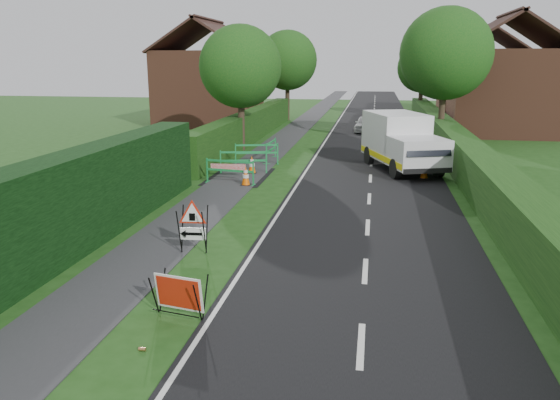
{
  "coord_description": "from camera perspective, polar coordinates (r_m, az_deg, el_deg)",
  "views": [
    {
      "loc": [
        2.57,
        -11.1,
        4.77
      ],
      "look_at": [
        0.19,
        2.68,
        1.21
      ],
      "focal_mm": 35.0,
      "sensor_mm": 36.0,
      "label": 1
    }
  ],
  "objects": [
    {
      "name": "road_surface",
      "position": [
        46.35,
        9.76,
        8.2
      ],
      "size": [
        6.0,
        90.0,
        0.02
      ],
      "primitive_type": "cube",
      "color": "black",
      "rests_on": "ground"
    },
    {
      "name": "house_east_a",
      "position": [
        40.04,
        22.34,
        10.58
      ],
      "size": [
        7.5,
        7.4,
        7.88
      ],
      "color": "brown",
      "rests_on": "ground"
    },
    {
      "name": "traffic_cone_2",
      "position": [
        28.08,
        15.45,
        4.82
      ],
      "size": [
        0.38,
        0.38,
        0.79
      ],
      "color": "black",
      "rests_on": "ground"
    },
    {
      "name": "tree_fe",
      "position": [
        49.25,
        14.66,
        13.22
      ],
      "size": [
        4.2,
        4.2,
        6.33
      ],
      "color": "#2D2116",
      "rests_on": "ground"
    },
    {
      "name": "house_west",
      "position": [
        43.02,
        -7.35,
        11.7
      ],
      "size": [
        7.5,
        7.4,
        7.88
      ],
      "color": "brown",
      "rests_on": "ground"
    },
    {
      "name": "triangle_sign",
      "position": [
        13.92,
        -9.27,
        -2.35
      ],
      "size": [
        0.86,
        0.86,
        1.19
      ],
      "rotation": [
        0.0,
        0.0,
        0.07
      ],
      "color": "black",
      "rests_on": "ground"
    },
    {
      "name": "traffic_cone_3",
      "position": [
        21.54,
        -3.61,
        2.55
      ],
      "size": [
        0.38,
        0.38,
        0.79
      ],
      "color": "black",
      "rests_on": "ground"
    },
    {
      "name": "hedge_east",
      "position": [
        27.8,
        17.82,
        3.74
      ],
      "size": [
        1.2,
        50.0,
        1.5
      ],
      "primitive_type": "cube",
      "color": "#14380F",
      "rests_on": "ground"
    },
    {
      "name": "traffic_cone_4",
      "position": [
        23.88,
        -2.96,
        3.72
      ],
      "size": [
        0.38,
        0.38,
        0.79
      ],
      "color": "black",
      "rests_on": "ground"
    },
    {
      "name": "hedge_west_near",
      "position": [
        14.26,
        -23.14,
        -6.45
      ],
      "size": [
        1.1,
        18.0,
        2.5
      ],
      "primitive_type": "cube",
      "color": "black",
      "rests_on": "ground"
    },
    {
      "name": "footpath",
      "position": [
        46.68,
        2.93,
        8.43
      ],
      "size": [
        2.0,
        90.0,
        0.02
      ],
      "primitive_type": "cube",
      "color": "#2D2D30",
      "rests_on": "ground"
    },
    {
      "name": "house_east_b",
      "position": [
        53.96,
        20.28,
        11.46
      ],
      "size": [
        7.5,
        7.4,
        7.88
      ],
      "color": "brown",
      "rests_on": "ground"
    },
    {
      "name": "tree_ne",
      "position": [
        33.32,
        16.95,
        14.41
      ],
      "size": [
        5.2,
        5.2,
        7.79
      ],
      "color": "#2D2116",
      "rests_on": "ground"
    },
    {
      "name": "works_van",
      "position": [
        25.15,
        12.56,
        6.08
      ],
      "size": [
        3.77,
        5.82,
        2.49
      ],
      "rotation": [
        0.0,
        0.0,
        0.34
      ],
      "color": "silver",
      "rests_on": "ground"
    },
    {
      "name": "ped_barrier_3",
      "position": [
        26.91,
        -0.93,
        5.45
      ],
      "size": [
        0.42,
        2.07,
        1.0
      ],
      "rotation": [
        0.0,
        0.0,
        1.54
      ],
      "color": "#198A3F",
      "rests_on": "ground"
    },
    {
      "name": "tree_fw",
      "position": [
        45.67,
        0.79,
        14.38
      ],
      "size": [
        4.8,
        4.8,
        7.24
      ],
      "color": "#2D2116",
      "rests_on": "ground"
    },
    {
      "name": "litter_can",
      "position": [
        9.88,
        -14.19,
        -15.05
      ],
      "size": [
        0.12,
        0.07,
        0.07
      ],
      "primitive_type": "cylinder",
      "rotation": [
        0.0,
        1.57,
        0.0
      ],
      "color": "#BF7F4C",
      "rests_on": "ground"
    },
    {
      "name": "ped_barrier_2",
      "position": [
        25.97,
        -2.46,
        5.12
      ],
      "size": [
        2.08,
        0.85,
        1.0
      ],
      "rotation": [
        0.0,
        0.0,
        0.25
      ],
      "color": "#198A3F",
      "rests_on": "ground"
    },
    {
      "name": "hatchback_car",
      "position": [
        38.66,
        8.89,
        7.87
      ],
      "size": [
        1.52,
        3.29,
        1.09
      ],
      "primitive_type": "imported",
      "rotation": [
        0.0,
        0.0,
        -0.07
      ],
      "color": "white",
      "rests_on": "ground"
    },
    {
      "name": "ped_barrier_0",
      "position": [
        21.79,
        -5.27,
        3.29
      ],
      "size": [
        2.09,
        0.67,
        1.0
      ],
      "rotation": [
        0.0,
        0.0,
        -0.16
      ],
      "color": "#198A3F",
      "rests_on": "ground"
    },
    {
      "name": "traffic_cone_1",
      "position": [
        24.41,
        16.22,
        3.4
      ],
      "size": [
        0.38,
        0.38,
        0.79
      ],
      "color": "black",
      "rests_on": "ground"
    },
    {
      "name": "ground",
      "position": [
        12.35,
        -3.01,
        -8.44
      ],
      "size": [
        120.0,
        120.0,
        0.0
      ],
      "primitive_type": "plane",
      "color": "#1D4513",
      "rests_on": "ground"
    },
    {
      "name": "red_rect_sign",
      "position": [
        10.69,
        -10.54,
        -9.61
      ],
      "size": [
        1.07,
        0.77,
        0.84
      ],
      "rotation": [
        0.0,
        0.0,
        -0.2
      ],
      "color": "black",
      "rests_on": "ground"
    },
    {
      "name": "ped_barrier_1",
      "position": [
        23.96,
        -3.84,
        4.32
      ],
      "size": [
        2.09,
        0.77,
        1.0
      ],
      "rotation": [
        0.0,
        0.0,
        0.21
      ],
      "color": "#198A3F",
      "rests_on": "ground"
    },
    {
      "name": "hedge_west_far",
      "position": [
        34.29,
        -3.07,
        6.29
      ],
      "size": [
        1.0,
        24.0,
        1.8
      ],
      "primitive_type": "cube",
      "color": "#14380F",
      "rests_on": "ground"
    },
    {
      "name": "redwhite_plank",
      "position": [
        23.2,
        -5.42,
        2.37
      ],
      "size": [
        1.5,
        0.11,
        0.25
      ],
      "primitive_type": "cube",
      "rotation": [
        0.0,
        0.0,
        0.05
      ],
      "color": "red",
      "rests_on": "ground"
    },
    {
      "name": "traffic_cone_0",
      "position": [
        23.55,
        14.85,
        3.11
      ],
      "size": [
        0.38,
        0.38,
        0.79
      ],
      "color": "black",
      "rests_on": "ground"
    },
    {
      "name": "tree_nw",
      "position": [
        29.97,
        -4.16,
        13.72
      ],
      "size": [
        4.4,
        4.4,
        6.7
      ],
      "color": "#2D2116",
      "rests_on": "ground"
    }
  ]
}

